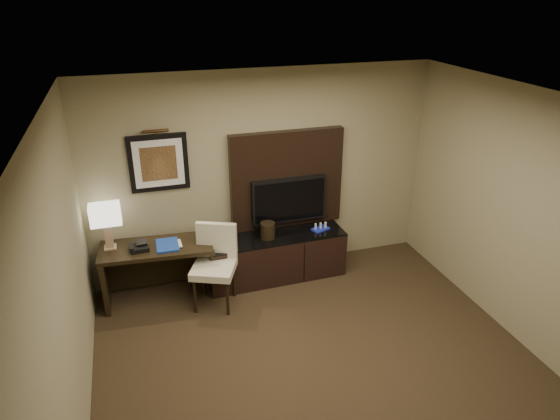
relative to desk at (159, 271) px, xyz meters
name	(u,v)px	position (x,y,z in m)	size (l,w,h in m)	color
floor	(334,392)	(1.45, -2.15, -0.36)	(4.50, 5.00, 0.01)	#2E2114
ceiling	(350,117)	(1.45, -2.15, 2.34)	(4.50, 5.00, 0.01)	silver
wall_back	(263,175)	(1.45, 0.35, 0.99)	(4.50, 0.01, 2.70)	gray
wall_left	(59,320)	(-0.80, -2.15, 0.99)	(0.01, 5.00, 2.70)	gray
wall_right	(553,236)	(3.70, -2.15, 0.99)	(0.01, 5.00, 2.70)	gray
desk	(159,271)	(0.00, 0.00, 0.00)	(1.34, 0.57, 0.72)	black
credenza	(277,257)	(1.52, 0.00, -0.05)	(1.79, 0.50, 0.62)	black
tv_wall_panel	(287,179)	(1.75, 0.29, 0.91)	(1.50, 0.12, 1.30)	black
tv	(289,200)	(1.75, 0.19, 0.66)	(1.00, 0.08, 0.60)	black
artwork	(159,163)	(0.15, 0.33, 1.29)	(0.70, 0.04, 0.70)	black
picture_light	(155,131)	(0.15, 0.29, 1.69)	(0.04, 0.04, 0.30)	#422915
desk_chair	(214,268)	(0.62, -0.38, 0.15)	(0.49, 0.57, 1.03)	beige
table_lamp	(107,225)	(-0.53, 0.11, 0.66)	(0.37, 0.21, 0.60)	tan
desk_phone	(139,246)	(-0.19, -0.04, 0.41)	(0.22, 0.20, 0.11)	black
blue_folder	(167,245)	(0.13, -0.04, 0.37)	(0.26, 0.35, 0.02)	#173995
book	(168,238)	(0.15, -0.05, 0.46)	(0.15, 0.02, 0.21)	#C3AF99
ice_bucket	(268,230)	(1.40, -0.01, 0.36)	(0.19, 0.19, 0.21)	black
minibar_tray	(321,227)	(2.13, 0.00, 0.30)	(0.23, 0.14, 0.08)	#1C2CB8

